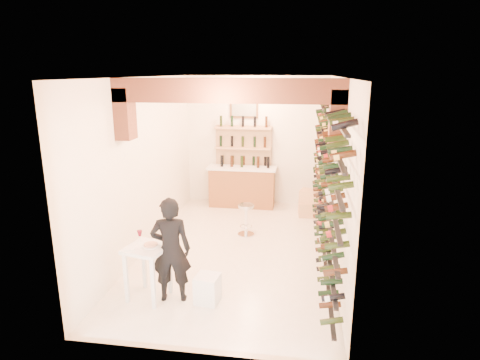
% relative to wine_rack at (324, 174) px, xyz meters
% --- Properties ---
extents(ground, '(6.00, 6.00, 0.00)m').
position_rel_wine_rack_xyz_m(ground, '(-1.53, 0.00, -1.55)').
color(ground, white).
rests_on(ground, ground).
extents(room_shell, '(3.52, 6.02, 3.21)m').
position_rel_wine_rack_xyz_m(room_shell, '(-1.53, -0.26, 0.70)').
color(room_shell, white).
rests_on(room_shell, ground).
extents(wine_rack, '(0.32, 5.70, 2.56)m').
position_rel_wine_rack_xyz_m(wine_rack, '(0.00, 0.00, 0.00)').
color(wine_rack, black).
rests_on(wine_rack, ground).
extents(back_counter, '(1.70, 0.62, 1.29)m').
position_rel_wine_rack_xyz_m(back_counter, '(-1.83, 2.65, -1.02)').
color(back_counter, '#92582D').
rests_on(back_counter, ground).
extents(back_shelving, '(1.40, 0.31, 2.73)m').
position_rel_wine_rack_xyz_m(back_shelving, '(-1.83, 2.89, -0.38)').
color(back_shelving, tan).
rests_on(back_shelving, ground).
extents(tasting_table, '(0.68, 0.68, 1.00)m').
position_rel_wine_rack_xyz_m(tasting_table, '(-2.58, -1.86, -0.87)').
color(tasting_table, white).
rests_on(tasting_table, ground).
extents(white_stool, '(0.37, 0.37, 0.42)m').
position_rel_wine_rack_xyz_m(white_stool, '(-1.69, -1.85, -1.34)').
color(white_stool, white).
rests_on(white_stool, ground).
extents(person, '(0.64, 0.48, 1.59)m').
position_rel_wine_rack_xyz_m(person, '(-2.22, -1.86, -0.75)').
color(person, black).
rests_on(person, ground).
extents(chrome_barstool, '(0.34, 0.34, 0.66)m').
position_rel_wine_rack_xyz_m(chrome_barstool, '(-1.47, 0.75, -1.16)').
color(chrome_barstool, silver).
rests_on(chrome_barstool, ground).
extents(crate_lower, '(0.59, 0.43, 0.34)m').
position_rel_wine_rack_xyz_m(crate_lower, '(-0.13, 2.14, -1.38)').
color(crate_lower, tan).
rests_on(crate_lower, ground).
extents(crate_upper, '(0.57, 0.46, 0.29)m').
position_rel_wine_rack_xyz_m(crate_upper, '(-0.13, 2.14, -1.07)').
color(crate_upper, tan).
rests_on(crate_upper, crate_lower).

